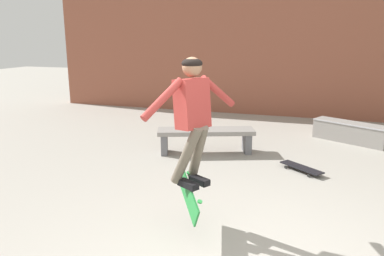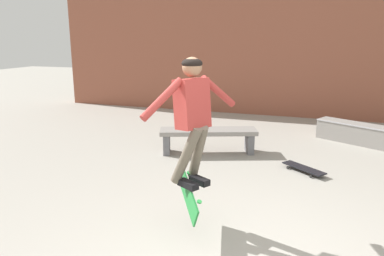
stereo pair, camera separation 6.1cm
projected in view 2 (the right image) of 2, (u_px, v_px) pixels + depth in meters
The scene contains 6 objects.
building_backdrop at pixel (299, 33), 10.01m from camera, with size 14.91×0.52×5.66m.
park_bench at pixel (208, 135), 7.10m from camera, with size 1.87×1.08×0.46m.
skate_ledge at pixel (354, 133), 7.82m from camera, with size 1.52×1.07×0.42m.
skater at pixel (192, 111), 4.00m from camera, with size 0.73×1.17×1.41m.
skateboard_flipping at pixel (188, 194), 4.15m from camera, with size 0.49×0.71×0.42m.
skateboard_resting at pixel (304, 168), 6.12m from camera, with size 0.73×0.63×0.08m.
Camera 2 is at (0.68, -3.10, 2.16)m, focal length 35.00 mm.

